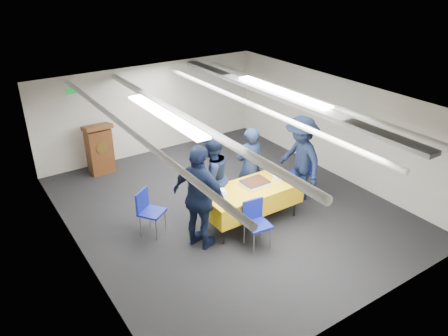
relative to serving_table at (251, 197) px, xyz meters
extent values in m
plane|color=black|center=(-0.07, 0.71, -0.56)|extent=(7.00, 7.00, 0.00)
cube|color=beige|center=(-0.07, 4.20, 0.59)|extent=(6.00, 0.02, 2.30)
cube|color=beige|center=(-3.06, 0.71, 0.59)|extent=(0.02, 7.00, 2.30)
cube|color=beige|center=(2.92, 0.71, 0.59)|extent=(0.02, 7.00, 2.30)
cube|color=silver|center=(-0.07, 0.71, 1.73)|extent=(6.00, 7.00, 0.02)
cylinder|color=silver|center=(-2.07, 0.71, 1.62)|extent=(0.10, 6.90, 0.10)
cylinder|color=silver|center=(-0.97, 0.71, 1.58)|extent=(0.14, 6.90, 0.14)
cylinder|color=silver|center=(0.53, 0.71, 1.54)|extent=(0.10, 6.90, 0.10)
cylinder|color=silver|center=(1.83, 0.71, 1.50)|extent=(0.14, 6.90, 0.14)
cube|color=gray|center=(1.13, 0.71, 1.64)|extent=(0.28, 6.90, 0.08)
cube|color=white|center=(-1.37, 0.71, 1.71)|extent=(0.25, 2.60, 0.04)
cube|color=white|center=(1.23, 0.71, 1.71)|extent=(0.25, 2.60, 0.04)
cube|color=#0C591E|center=(-1.97, 4.18, 1.39)|extent=(0.30, 0.04, 0.12)
cylinder|color=black|center=(-0.85, -0.32, -0.38)|extent=(0.04, 0.04, 0.36)
cylinder|color=black|center=(0.85, -0.32, -0.38)|extent=(0.04, 0.04, 0.36)
cylinder|color=black|center=(-0.85, 0.32, -0.38)|extent=(0.04, 0.04, 0.36)
cylinder|color=black|center=(0.85, 0.32, -0.38)|extent=(0.04, 0.04, 0.36)
cube|color=gold|center=(0.00, 0.00, -0.01)|extent=(1.92, 0.86, 0.39)
cube|color=gold|center=(0.00, 0.00, 0.20)|extent=(1.94, 0.88, 0.03)
cube|color=white|center=(0.11, 0.05, 0.24)|extent=(0.50, 0.40, 0.06)
cube|color=black|center=(0.11, 0.05, 0.28)|extent=(0.48, 0.38, 0.03)
sphere|color=navy|center=(-0.11, -0.13, 0.28)|extent=(0.04, 0.04, 0.04)
sphere|color=navy|center=(-0.11, 0.23, 0.28)|extent=(0.04, 0.04, 0.04)
sphere|color=navy|center=(0.00, -0.13, 0.28)|extent=(0.04, 0.04, 0.04)
sphere|color=navy|center=(0.00, 0.23, 0.28)|extent=(0.04, 0.04, 0.04)
sphere|color=navy|center=(0.11, -0.13, 0.28)|extent=(0.04, 0.04, 0.04)
sphere|color=navy|center=(0.11, 0.23, 0.28)|extent=(0.04, 0.04, 0.04)
sphere|color=navy|center=(0.22, -0.13, 0.28)|extent=(0.04, 0.04, 0.04)
sphere|color=navy|center=(0.22, 0.23, 0.28)|extent=(0.04, 0.04, 0.04)
sphere|color=navy|center=(0.33, -0.13, 0.28)|extent=(0.04, 0.04, 0.04)
sphere|color=navy|center=(0.33, 0.23, 0.28)|extent=(0.04, 0.04, 0.04)
sphere|color=navy|center=(-0.13, -0.04, 0.28)|extent=(0.04, 0.04, 0.04)
sphere|color=navy|center=(0.35, -0.04, 0.28)|extent=(0.04, 0.04, 0.04)
sphere|color=navy|center=(-0.13, 0.05, 0.28)|extent=(0.04, 0.04, 0.04)
sphere|color=navy|center=(0.35, 0.05, 0.28)|extent=(0.04, 0.04, 0.04)
sphere|color=navy|center=(-0.13, 0.14, 0.28)|extent=(0.04, 0.04, 0.04)
sphere|color=navy|center=(0.35, 0.14, 0.28)|extent=(0.04, 0.04, 0.04)
cylinder|color=white|center=(-0.72, -0.05, 0.28)|extent=(0.20, 0.20, 0.13)
cylinder|color=white|center=(-0.72, -0.05, 0.37)|extent=(0.17, 0.17, 0.05)
cylinder|color=white|center=(0.61, -0.05, 0.27)|extent=(0.23, 0.23, 0.11)
cylinder|color=white|center=(0.61, -0.05, 0.35)|extent=(0.19, 0.19, 0.05)
cube|color=brown|center=(-1.67, 3.76, -0.01)|extent=(0.55, 0.45, 1.10)
cube|color=brown|center=(-1.67, 3.73, 0.59)|extent=(0.62, 0.53, 0.21)
cylinder|color=gold|center=(-1.67, 3.52, 0.14)|extent=(0.28, 0.02, 0.28)
cylinder|color=gray|center=(-0.57, -0.85, -0.34)|extent=(0.02, 0.02, 0.43)
cylinder|color=gray|center=(-0.23, -0.88, -0.34)|extent=(0.02, 0.02, 0.43)
cylinder|color=gray|center=(-0.53, -0.51, -0.34)|extent=(0.02, 0.02, 0.43)
cylinder|color=gray|center=(-0.19, -0.55, -0.34)|extent=(0.02, 0.02, 0.43)
cube|color=navy|center=(-0.38, -0.70, -0.11)|extent=(0.47, 0.47, 0.04)
cube|color=navy|center=(-0.36, -0.51, 0.11)|extent=(0.40, 0.09, 0.40)
cylinder|color=gray|center=(1.38, 0.48, -0.34)|extent=(0.02, 0.02, 0.43)
cylinder|color=gray|center=(1.50, 0.16, -0.34)|extent=(0.02, 0.02, 0.43)
cylinder|color=gray|center=(1.70, 0.60, -0.34)|extent=(0.02, 0.02, 0.43)
cylinder|color=gray|center=(1.82, 0.28, -0.34)|extent=(0.02, 0.02, 0.43)
cube|color=navy|center=(1.60, 0.38, -0.11)|extent=(0.54, 0.54, 0.04)
cube|color=navy|center=(1.78, 0.44, 0.11)|extent=(0.18, 0.39, 0.40)
cylinder|color=gray|center=(-1.80, 0.48, -0.34)|extent=(0.02, 0.02, 0.43)
cylinder|color=gray|center=(-1.52, 0.67, -0.34)|extent=(0.02, 0.02, 0.43)
cylinder|color=gray|center=(-1.99, 0.76, -0.34)|extent=(0.02, 0.02, 0.43)
cylinder|color=gray|center=(-1.71, 0.95, -0.34)|extent=(0.02, 0.02, 0.43)
cube|color=navy|center=(-1.76, 0.72, -0.11)|extent=(0.58, 0.58, 0.04)
cube|color=navy|center=(-1.86, 0.87, 0.11)|extent=(0.35, 0.26, 0.40)
imported|color=black|center=(0.41, 0.62, 0.28)|extent=(0.67, 0.50, 1.69)
imported|color=black|center=(-0.53, 0.60, 0.30)|extent=(0.95, 0.80, 1.73)
imported|color=black|center=(-1.19, -0.11, 0.41)|extent=(0.87, 1.23, 1.94)
imported|color=black|center=(1.38, 0.19, 0.37)|extent=(0.82, 1.27, 1.86)
camera|label=1|loc=(-4.45, -5.74, 4.20)|focal=35.00mm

